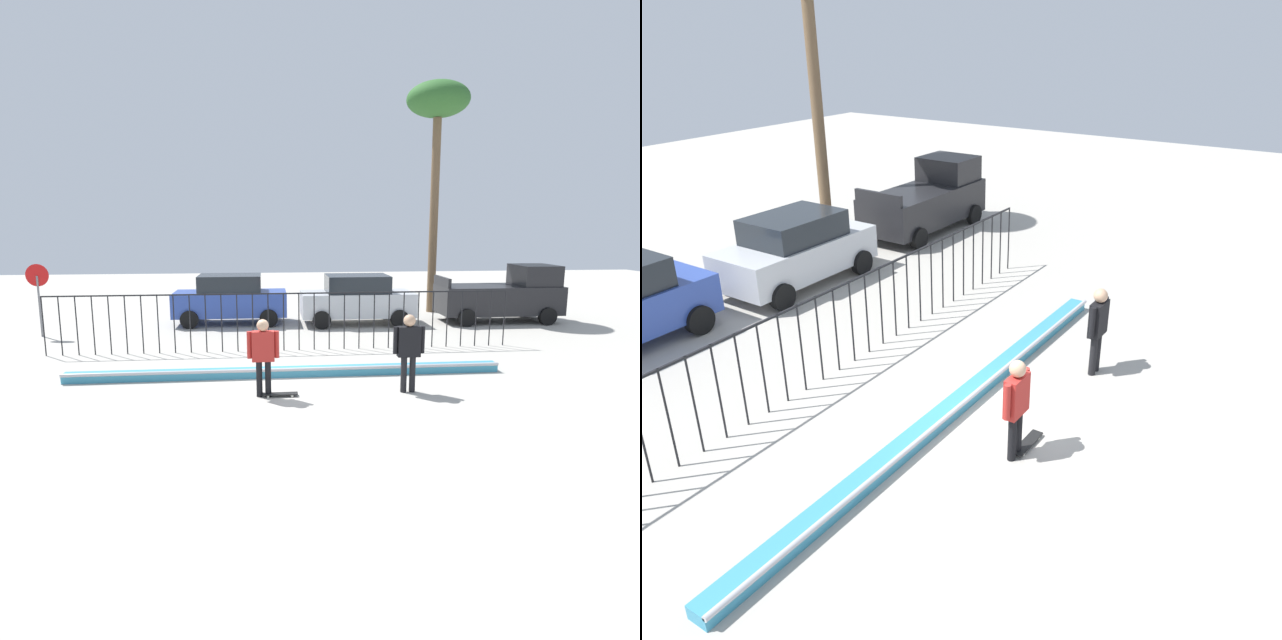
{
  "view_description": "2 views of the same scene",
  "coord_description": "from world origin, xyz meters",
  "views": [
    {
      "loc": [
        -0.48,
        -12.3,
        3.83
      ],
      "look_at": [
        0.84,
        0.87,
        1.42
      ],
      "focal_mm": 29.71,
      "sensor_mm": 36.0,
      "label": 1
    },
    {
      "loc": [
        -8.35,
        -4.8,
        6.51
      ],
      "look_at": [
        1.29,
        1.43,
        1.15
      ],
      "focal_mm": 36.51,
      "sensor_mm": 36.0,
      "label": 2
    }
  ],
  "objects": [
    {
      "name": "skateboard",
      "position": [
        -0.23,
        -0.85,
        0.06
      ],
      "size": [
        0.8,
        0.2,
        0.07
      ],
      "rotation": [
        0.0,
        0.0,
        -0.34
      ],
      "color": "black",
      "rests_on": "ground"
    },
    {
      "name": "pickup_truck",
      "position": [
        8.84,
        7.66,
        1.04
      ],
      "size": [
        4.7,
        2.12,
        2.24
      ],
      "rotation": [
        0.0,
        0.0,
        0.06
      ],
      "color": "black",
      "rests_on": "ground"
    },
    {
      "name": "perimeter_fence",
      "position": [
        0.0,
        3.57,
        1.1
      ],
      "size": [
        14.04,
        0.04,
        1.78
      ],
      "color": "black",
      "rests_on": "ground"
    },
    {
      "name": "camera_operator",
      "position": [
        2.71,
        -0.81,
        1.09
      ],
      "size": [
        0.73,
        0.28,
        1.82
      ],
      "rotation": [
        0.0,
        0.0,
        2.15
      ],
      "color": "black",
      "rests_on": "ground"
    },
    {
      "name": "ground_plane",
      "position": [
        0.0,
        0.0,
        0.0
      ],
      "size": [
        60.0,
        60.0,
        0.0
      ],
      "primitive_type": "plane",
      "color": "#ADA89E"
    },
    {
      "name": "skateboarder",
      "position": [
        -0.6,
        -0.8,
        1.06
      ],
      "size": [
        0.71,
        0.27,
        1.76
      ],
      "rotation": [
        0.0,
        0.0,
        0.46
      ],
      "color": "black",
      "rests_on": "ground"
    },
    {
      "name": "bowl_coping_ledge",
      "position": [
        0.0,
        0.74,
        0.12
      ],
      "size": [
        11.0,
        0.41,
        0.27
      ],
      "color": "teal",
      "rests_on": "ground"
    },
    {
      "name": "parked_car_silver",
      "position": [
        2.96,
        7.72,
        0.97
      ],
      "size": [
        4.3,
        2.12,
        1.9
      ],
      "rotation": [
        0.0,
        0.0,
        -0.08
      ],
      "color": "#B7BABF",
      "rests_on": "ground"
    }
  ]
}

